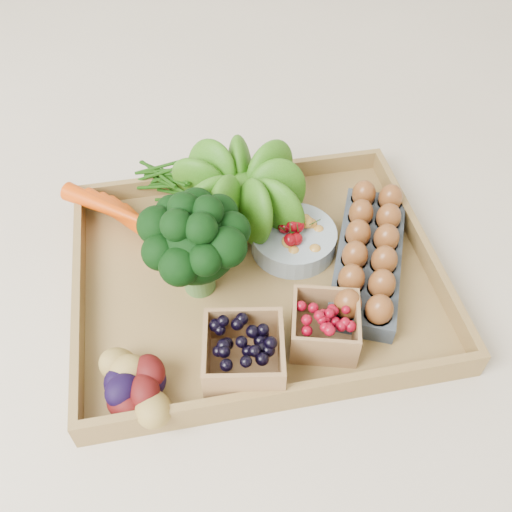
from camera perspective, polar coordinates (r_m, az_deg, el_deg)
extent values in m
plane|color=beige|center=(0.91, 0.00, -2.51)|extent=(4.00, 4.00, 0.00)
cube|color=olive|center=(0.90, 0.00, -2.21)|extent=(0.55, 0.45, 0.01)
sphere|color=#1F4C0C|center=(0.92, -1.56, 6.96)|extent=(0.15, 0.15, 0.15)
cylinder|color=#8C9EA5|center=(0.92, 3.77, 1.63)|extent=(0.14, 0.14, 0.04)
cube|color=#394149|center=(0.91, 11.15, -0.27)|extent=(0.20, 0.30, 0.03)
cube|color=black|center=(0.77, -1.23, -9.89)|extent=(0.12, 0.12, 0.07)
cube|color=maroon|center=(0.80, 6.88, -6.95)|extent=(0.11, 0.11, 0.06)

